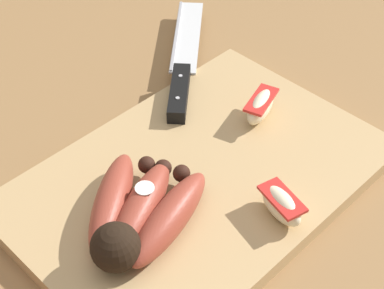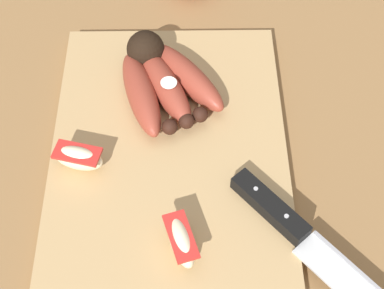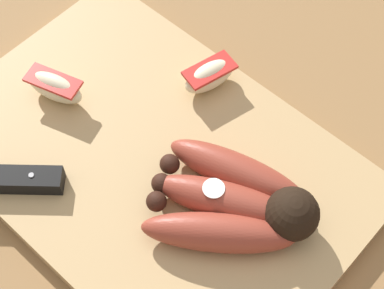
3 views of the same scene
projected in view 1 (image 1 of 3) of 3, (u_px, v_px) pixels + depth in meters
ground_plane at (195, 201)px, 0.67m from camera, size 6.00×6.00×0.00m
cutting_board at (198, 180)px, 0.68m from camera, size 0.41×0.28×0.02m
banana_bunch at (137, 215)px, 0.61m from camera, size 0.16×0.15×0.05m
chefs_knife at (182, 71)px, 0.80m from camera, size 0.23×0.21×0.02m
apple_wedge_near at (261, 106)px, 0.73m from camera, size 0.06×0.04×0.03m
apple_wedge_middle at (281, 205)px, 0.62m from camera, size 0.04×0.06×0.03m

